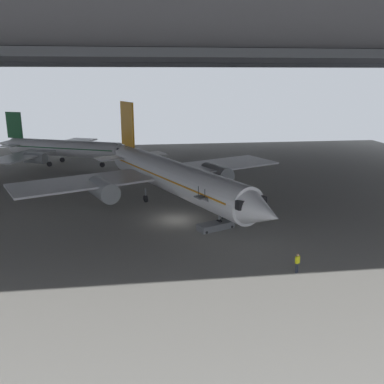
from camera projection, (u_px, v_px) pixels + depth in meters
name	position (u px, v px, depth m)	size (l,w,h in m)	color
ground_plane	(175.00, 220.00, 47.96)	(110.00, 110.00, 0.00)	gray
hangar_structure	(163.00, 54.00, 56.27)	(121.00, 99.00, 18.97)	#4C4F54
airplane_main	(171.00, 176.00, 53.26)	(36.59, 36.56, 11.98)	white
boarding_stairs	(215.00, 222.00, 44.90)	(4.50, 3.02, 4.76)	slate
crew_worker_near_nose	(297.00, 262.00, 34.85)	(0.49, 0.37, 1.69)	#232838
crew_worker_by_stairs	(223.00, 215.00, 46.92)	(0.28, 0.54, 1.55)	#232838
airplane_distant	(62.00, 148.00, 76.84)	(26.97, 26.99, 9.25)	white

